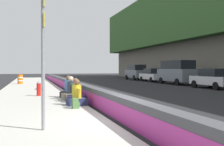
% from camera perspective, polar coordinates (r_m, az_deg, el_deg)
% --- Properties ---
extents(ground_plane, '(160.00, 160.00, 0.00)m').
position_cam_1_polar(ground_plane, '(8.16, 2.88, -11.14)').
color(ground_plane, '#232326').
rests_on(ground_plane, ground).
extents(sidewalk_strip, '(80.00, 4.40, 0.14)m').
position_cam_1_polar(sidewalk_strip, '(7.67, -16.44, -11.44)').
color(sidewalk_strip, '#B5B2A8').
rests_on(sidewalk_strip, ground_plane).
extents(jersey_barrier, '(76.00, 0.45, 0.85)m').
position_cam_1_polar(jersey_barrier, '(8.08, 2.85, -8.20)').
color(jersey_barrier, '#47474C').
rests_on(jersey_barrier, ground_plane).
extents(route_sign_post, '(0.44, 0.09, 3.60)m').
position_cam_1_polar(route_sign_post, '(6.89, -14.82, 5.09)').
color(route_sign_post, gray).
rests_on(route_sign_post, sidewalk_strip).
extents(fire_hydrant, '(0.26, 0.46, 0.88)m').
position_cam_1_polar(fire_hydrant, '(15.61, -15.73, -3.18)').
color(fire_hydrant, red).
rests_on(fire_hydrant, sidewalk_strip).
extents(seated_person_foreground, '(0.76, 0.87, 1.12)m').
position_cam_1_polar(seated_person_foreground, '(11.33, -7.69, -5.22)').
color(seated_person_foreground, '#23284C').
rests_on(seated_person_foreground, sidewalk_strip).
extents(seated_person_middle, '(0.83, 0.92, 1.12)m').
position_cam_1_polar(seated_person_middle, '(12.48, -7.92, -4.66)').
color(seated_person_middle, '#23284C').
rests_on(seated_person_middle, sidewalk_strip).
extents(seated_person_rear, '(0.83, 0.94, 1.18)m').
position_cam_1_polar(seated_person_rear, '(13.41, -8.94, -4.19)').
color(seated_person_rear, '#706651').
rests_on(seated_person_rear, sidewalk_strip).
extents(seated_person_far, '(0.92, 1.01, 1.19)m').
position_cam_1_polar(seated_person_far, '(14.44, -9.50, -3.80)').
color(seated_person_far, black).
rests_on(seated_person_far, sidewalk_strip).
extents(backpack, '(0.32, 0.28, 0.40)m').
position_cam_1_polar(backpack, '(10.46, -7.99, -6.60)').
color(backpack, '#4C7A3D').
rests_on(backpack, sidewalk_strip).
extents(construction_barrel, '(0.54, 0.54, 0.95)m').
position_cam_1_polar(construction_barrel, '(28.23, -19.43, -1.29)').
color(construction_barrel, orange).
rests_on(construction_barrel, sidewalk_strip).
extents(parked_car_third, '(4.52, 1.99, 1.71)m').
position_cam_1_polar(parked_car_third, '(23.80, 21.31, -1.13)').
color(parked_car_third, silver).
rests_on(parked_car_third, ground_plane).
extents(parked_car_fourth, '(5.14, 2.18, 2.56)m').
position_cam_1_polar(parked_car_fourth, '(28.87, 13.96, 0.25)').
color(parked_car_fourth, slate).
rests_on(parked_car_fourth, ground_plane).
extents(parked_car_midline, '(4.50, 1.95, 1.71)m').
position_cam_1_polar(parked_car_midline, '(34.08, 8.84, -0.45)').
color(parked_car_midline, silver).
rests_on(parked_car_midline, ground_plane).
extents(parked_car_far, '(4.82, 2.10, 2.28)m').
position_cam_1_polar(parked_car_far, '(39.08, 5.34, 0.21)').
color(parked_car_far, slate).
rests_on(parked_car_far, ground_plane).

